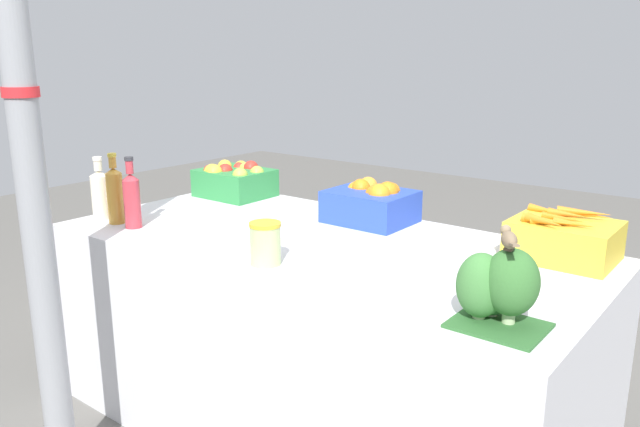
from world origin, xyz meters
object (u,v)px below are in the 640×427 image
(support_pole, at_px, (25,132))
(apple_crate, at_px, (234,180))
(broccoli_pile, at_px, (496,286))
(sparrow_bird, at_px, (509,239))
(juice_bottle_cloudy, at_px, (100,193))
(carrot_crate, at_px, (564,238))
(pickle_jar, at_px, (265,243))
(juice_bottle_ruby, at_px, (132,199))
(juice_bottle_amber, at_px, (115,194))
(orange_crate, at_px, (372,202))

(support_pole, bearing_deg, apple_crate, 104.43)
(support_pole, height_order, broccoli_pile, support_pole)
(support_pole, xyz_separation_m, sparrow_bird, (1.28, 0.48, -0.20))
(broccoli_pile, distance_m, juice_bottle_cloudy, 1.65)
(apple_crate, relative_size, broccoli_pile, 1.41)
(carrot_crate, xyz_separation_m, pickle_jar, (-0.73, -0.63, -0.00))
(pickle_jar, xyz_separation_m, sparrow_bird, (0.78, 0.01, 0.16))
(juice_bottle_ruby, xyz_separation_m, sparrow_bird, (1.47, 0.00, 0.11))
(apple_crate, height_order, pickle_jar, apple_crate)
(support_pole, xyz_separation_m, carrot_crate, (1.22, 1.11, -0.36))
(pickle_jar, relative_size, sparrow_bird, 1.14)
(carrot_crate, relative_size, juice_bottle_amber, 1.14)
(broccoli_pile, distance_m, pickle_jar, 0.75)
(orange_crate, bearing_deg, juice_bottle_amber, -140.91)
(apple_crate, xyz_separation_m, sparrow_bird, (1.56, -0.62, 0.15))
(orange_crate, relative_size, juice_bottle_cloudy, 1.25)
(carrot_crate, relative_size, juice_bottle_ruby, 1.16)
(juice_bottle_ruby, bearing_deg, broccoli_pile, 0.73)
(broccoli_pile, bearing_deg, pickle_jar, -178.26)
(carrot_crate, height_order, juice_bottle_cloudy, juice_bottle_cloudy)
(orange_crate, distance_m, pickle_jar, 0.64)
(carrot_crate, xyz_separation_m, sparrow_bird, (0.05, -0.62, 0.16))
(support_pole, bearing_deg, sparrow_bird, 20.71)
(apple_crate, relative_size, sparrow_bird, 2.66)
(juice_bottle_amber, bearing_deg, apple_crate, 88.23)
(juice_bottle_cloudy, xyz_separation_m, sparrow_bird, (1.68, 0.00, 0.12))
(apple_crate, xyz_separation_m, carrot_crate, (1.51, 0.00, -0.01))
(support_pole, relative_size, juice_bottle_ruby, 8.53)
(support_pole, distance_m, broccoli_pile, 1.38)
(sparrow_bird, bearing_deg, broccoli_pile, 26.97)
(juice_bottle_cloudy, xyz_separation_m, juice_bottle_amber, (0.10, 0.00, 0.01))
(orange_crate, bearing_deg, apple_crate, -179.22)
(broccoli_pile, xyz_separation_m, juice_bottle_amber, (-1.55, -0.02, 0.02))
(juice_bottle_amber, distance_m, juice_bottle_ruby, 0.11)
(sparrow_bird, bearing_deg, orange_crate, 18.14)
(carrot_crate, relative_size, pickle_jar, 2.32)
(apple_crate, relative_size, juice_bottle_amber, 1.14)
(apple_crate, distance_m, sparrow_bird, 1.69)
(carrot_crate, bearing_deg, orange_crate, 179.25)
(carrot_crate, xyz_separation_m, juice_bottle_cloudy, (-1.63, -0.63, 0.04))
(apple_crate, xyz_separation_m, juice_bottle_amber, (-0.02, -0.63, 0.04))
(broccoli_pile, bearing_deg, support_pole, -158.24)
(support_pole, distance_m, juice_bottle_amber, 0.65)
(support_pole, relative_size, juice_bottle_cloudy, 9.22)
(juice_bottle_cloudy, height_order, juice_bottle_amber, juice_bottle_amber)
(apple_crate, xyz_separation_m, juice_bottle_ruby, (0.09, -0.63, 0.04))
(juice_bottle_amber, bearing_deg, orange_crate, 39.09)
(broccoli_pile, relative_size, juice_bottle_ruby, 0.82)
(juice_bottle_ruby, relative_size, pickle_jar, 2.01)
(support_pole, bearing_deg, broccoli_pile, 21.76)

